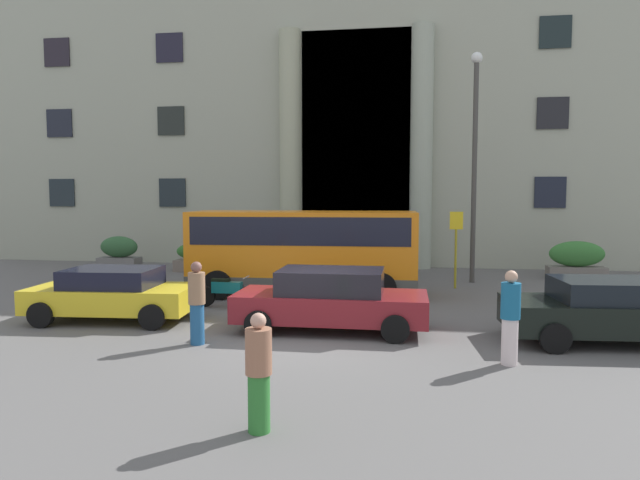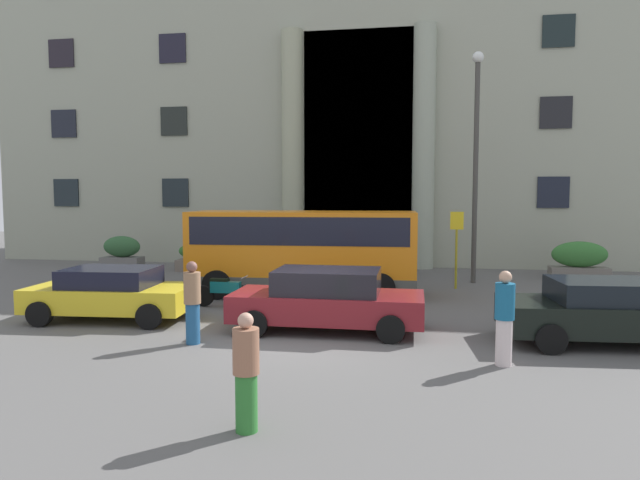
# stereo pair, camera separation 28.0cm
# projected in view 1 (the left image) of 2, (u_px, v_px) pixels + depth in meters

# --- Properties ---
(ground_plane) EXTENTS (80.00, 64.00, 0.12)m
(ground_plane) POSITION_uv_depth(u_px,v_px,m) (298.00, 342.00, 12.44)
(ground_plane) COLOR #585655
(office_building_facade) EXTENTS (35.08, 9.73, 15.04)m
(office_building_facade) POSITION_uv_depth(u_px,v_px,m) (360.00, 112.00, 29.06)
(office_building_facade) COLOR #9A9D89
(office_building_facade) RESTS_ON ground_plane
(orange_minibus) EXTENTS (7.19, 2.73, 2.67)m
(orange_minibus) POSITION_uv_depth(u_px,v_px,m) (304.00, 245.00, 17.86)
(orange_minibus) COLOR orange
(orange_minibus) RESTS_ON ground_plane
(bus_stop_sign) EXTENTS (0.44, 0.08, 2.63)m
(bus_stop_sign) POSITION_uv_depth(u_px,v_px,m) (456.00, 241.00, 19.07)
(bus_stop_sign) COLOR #9F941F
(bus_stop_sign) RESTS_ON ground_plane
(hedge_planter_far_east) EXTENTS (2.04, 0.99, 1.39)m
(hedge_planter_far_east) POSITION_uv_depth(u_px,v_px,m) (368.00, 258.00, 22.60)
(hedge_planter_far_east) COLOR gray
(hedge_planter_far_east) RESTS_ON ground_plane
(hedge_planter_far_west) EXTENTS (1.78, 0.80, 1.20)m
(hedge_planter_far_west) POSITION_uv_depth(u_px,v_px,m) (196.00, 258.00, 23.43)
(hedge_planter_far_west) COLOR #6D6156
(hedge_planter_far_west) RESTS_ON ground_plane
(hedge_planter_west) EXTENTS (1.73, 0.77, 1.44)m
(hedge_planter_west) POSITION_uv_depth(u_px,v_px,m) (119.00, 254.00, 23.90)
(hedge_planter_west) COLOR slate
(hedge_planter_west) RESTS_ON ground_plane
(hedge_planter_east) EXTENTS (2.11, 0.71, 1.45)m
(hedge_planter_east) POSITION_uv_depth(u_px,v_px,m) (577.00, 261.00, 21.31)
(hedge_planter_east) COLOR slate
(hedge_planter_east) RESTS_ON ground_plane
(white_taxi_kerbside) EXTENTS (4.65, 2.33, 1.38)m
(white_taxi_kerbside) POSITION_uv_depth(u_px,v_px,m) (614.00, 310.00, 12.08)
(white_taxi_kerbside) COLOR black
(white_taxi_kerbside) RESTS_ON ground_plane
(parked_estate_mid) EXTENTS (4.17, 2.27, 1.34)m
(parked_estate_mid) POSITION_uv_depth(u_px,v_px,m) (113.00, 293.00, 14.27)
(parked_estate_mid) COLOR gold
(parked_estate_mid) RESTS_ON ground_plane
(parked_hatchback_near) EXTENTS (4.48, 2.04, 1.46)m
(parked_hatchback_near) POSITION_uv_depth(u_px,v_px,m) (331.00, 299.00, 13.17)
(parked_hatchback_near) COLOR maroon
(parked_hatchback_near) RESTS_ON ground_plane
(scooter_by_planter) EXTENTS (1.99, 0.68, 0.89)m
(scooter_by_planter) POSITION_uv_depth(u_px,v_px,m) (96.00, 289.00, 16.36)
(scooter_by_planter) COLOR black
(scooter_by_planter) RESTS_ON ground_plane
(motorcycle_far_end) EXTENTS (1.94, 0.55, 0.89)m
(motorcycle_far_end) POSITION_uv_depth(u_px,v_px,m) (226.00, 292.00, 15.91)
(motorcycle_far_end) COLOR black
(motorcycle_far_end) RESTS_ON ground_plane
(motorcycle_near_kerb) EXTENTS (2.05, 0.55, 0.89)m
(motorcycle_near_kerb) POSITION_uv_depth(u_px,v_px,m) (606.00, 300.00, 14.60)
(motorcycle_near_kerb) COLOR black
(motorcycle_near_kerb) RESTS_ON ground_plane
(pedestrian_woman_dark_dress) EXTENTS (0.36, 0.36, 1.79)m
(pedestrian_woman_dark_dress) POSITION_uv_depth(u_px,v_px,m) (510.00, 317.00, 10.49)
(pedestrian_woman_dark_dress) COLOR silver
(pedestrian_woman_dark_dress) RESTS_ON ground_plane
(pedestrian_man_crossing) EXTENTS (0.36, 0.36, 1.63)m
(pedestrian_man_crossing) POSITION_uv_depth(u_px,v_px,m) (259.00, 373.00, 7.50)
(pedestrian_man_crossing) COLOR #2C742F
(pedestrian_man_crossing) RESTS_ON ground_plane
(pedestrian_child_trailing) EXTENTS (0.36, 0.36, 1.78)m
(pedestrian_child_trailing) POSITION_uv_depth(u_px,v_px,m) (197.00, 303.00, 11.94)
(pedestrian_child_trailing) COLOR #1F5180
(pedestrian_child_trailing) RESTS_ON ground_plane
(lamppost_plaza_centre) EXTENTS (0.40, 0.40, 8.25)m
(lamppost_plaza_centre) POSITION_uv_depth(u_px,v_px,m) (475.00, 151.00, 20.14)
(lamppost_plaza_centre) COLOR #3F3D39
(lamppost_plaza_centre) RESTS_ON ground_plane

